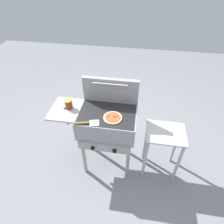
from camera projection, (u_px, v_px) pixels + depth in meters
ground_plane at (108, 161)px, 2.67m from camera, size 8.00×8.00×0.00m
grill at (106, 123)px, 2.17m from camera, size 0.96×0.53×0.90m
grill_lid_open at (111, 90)px, 2.14m from camera, size 0.63×0.08×0.30m
pizza_pepperoni at (113, 118)px, 2.01m from camera, size 0.20×0.20×0.03m
sauce_jar at (69, 104)px, 2.11m from camera, size 0.08×0.08×0.11m
spatula at (87, 123)px, 1.95m from camera, size 0.27×0.11×0.02m
prep_table at (163, 144)px, 2.26m from camera, size 0.44×0.36×0.70m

